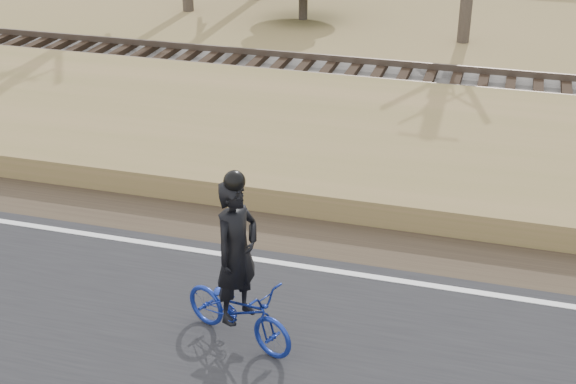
% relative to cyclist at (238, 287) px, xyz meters
% --- Properties ---
extents(cyclist, '(1.78, 1.18, 2.35)m').
position_rel_cyclist_xyz_m(cyclist, '(0.00, 0.00, 0.00)').
color(cyclist, navy).
rests_on(cyclist, road).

